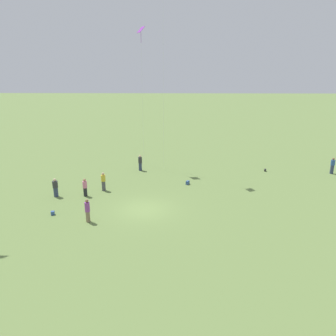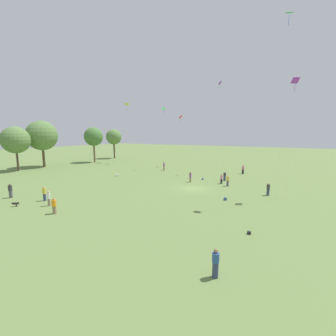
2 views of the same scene
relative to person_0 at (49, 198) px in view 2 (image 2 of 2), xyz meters
name	(u,v)px [view 2 (image 2 of 2)]	position (x,y,z in m)	size (l,w,h in m)	color
ground_plane	(193,188)	(15.70, -10.97, -0.88)	(240.00, 240.00, 0.00)	olive
tree_2	(15,140)	(11.54, 29.05, 5.90)	(5.81, 5.81, 9.70)	brown
tree_3	(42,136)	(18.02, 29.97, 6.78)	(7.16, 7.16, 11.26)	brown
tree_4	(93,137)	(30.80, 26.33, 6.40)	(5.26, 5.26, 9.95)	brown
tree_5	(114,137)	(41.59, 28.74, 6.21)	(5.05, 5.05, 9.66)	brown
person_0	(49,198)	(0.00, 0.00, 0.00)	(0.40, 0.40, 1.73)	#847056
person_1	(44,193)	(0.95, 2.36, 0.03)	(0.56, 0.56, 1.82)	#333D5B
person_2	(190,177)	(19.52, -8.77, 0.00)	(0.47, 0.47, 1.75)	#847056
person_3	(216,263)	(-3.18, -20.40, -0.03)	(0.57, 0.57, 1.72)	#333D5B
person_4	(268,189)	(16.99, -21.12, -0.03)	(0.57, 0.57, 1.73)	#333D5B
person_5	(228,181)	(19.70, -15.04, -0.04)	(0.45, 0.45, 1.70)	#4C4C51
person_6	(221,179)	(21.00, -13.68, -0.10)	(0.44, 0.44, 1.59)	#232328
person_7	(54,206)	(-1.27, -2.87, -0.07)	(0.61, 0.61, 1.67)	#847056
person_8	(10,191)	(-0.42, 7.36, 0.03)	(0.63, 0.63, 1.85)	#4C4C51
person_9	(225,176)	(23.51, -13.51, -0.08)	(0.61, 0.61, 1.65)	#333D5B
person_10	(243,169)	(32.15, -14.87, 0.03)	(0.57, 0.57, 1.86)	#232328
person_11	(164,166)	(28.04, 1.45, 0.07)	(0.47, 0.47, 1.86)	#847056
kite_0	(164,114)	(29.82, 2.56, 11.71)	(0.73, 0.78, 13.93)	green
kite_1	(181,119)	(36.25, 1.45, 10.93)	(1.08, 0.86, 12.62)	red
kite_2	(220,90)	(30.62, -9.95, 15.85)	(0.78, 0.51, 18.38)	purple
kite_3	(139,100)	(36.22, 13.99, 16.29)	(1.11, 1.02, 18.49)	#E54C99
kite_4	(295,87)	(16.80, -23.25, 12.67)	(0.92, 1.01, 14.65)	purple
kite_5	(288,32)	(14.50, -22.21, 18.12)	(0.93, 0.94, 21.04)	green
kite_6	(127,106)	(36.28, 18.45, 14.90)	(1.56, 1.57, 16.58)	yellow
dog_0	(15,203)	(-2.01, 3.12, -0.54)	(0.65, 0.60, 0.49)	black
dog_1	(117,175)	(17.09, 5.41, -0.51)	(0.46, 0.68, 0.54)	silver
picnic_bag_0	(225,199)	(12.04, -16.79, -0.71)	(0.39, 0.43, 0.35)	#33518C
picnic_bag_1	(249,233)	(3.56, -21.08, -0.76)	(0.23, 0.30, 0.25)	#262628
picnic_bag_2	(203,179)	(22.50, -9.87, -0.74)	(0.32, 0.32, 0.29)	#33518C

